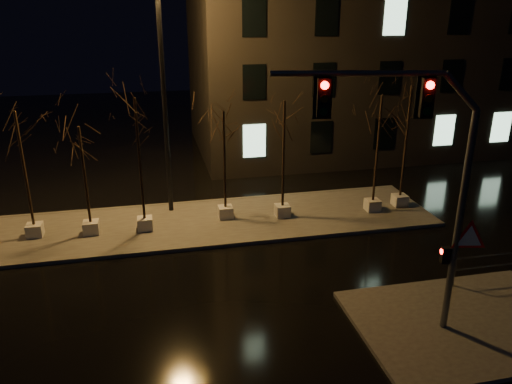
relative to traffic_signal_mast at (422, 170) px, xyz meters
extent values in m
plane|color=black|center=(-5.37, 3.32, -5.23)|extent=(90.00, 90.00, 0.00)
cube|color=#494741|center=(-5.37, 9.32, -5.15)|extent=(22.00, 5.00, 0.15)
cube|color=#494741|center=(2.13, -0.18, -5.15)|extent=(7.00, 5.00, 0.15)
cube|color=black|center=(8.63, 21.32, 2.27)|extent=(25.00, 12.00, 15.00)
cube|color=beige|center=(-12.27, 9.29, -4.80)|extent=(0.65, 0.65, 0.55)
cylinder|color=black|center=(-12.27, 9.29, -2.10)|extent=(0.11, 0.11, 4.86)
cube|color=beige|center=(-9.94, 9.06, -4.80)|extent=(0.65, 0.65, 0.55)
cylinder|color=black|center=(-9.94, 9.06, -2.44)|extent=(0.11, 0.11, 4.17)
cube|color=beige|center=(-7.66, 8.97, -4.80)|extent=(0.65, 0.65, 0.55)
cylinder|color=black|center=(-7.66, 8.97, -1.90)|extent=(0.11, 0.11, 5.26)
cube|color=beige|center=(-3.99, 9.50, -4.80)|extent=(0.65, 0.65, 0.55)
cylinder|color=black|center=(-3.99, 9.50, -2.30)|extent=(0.11, 0.11, 4.45)
cube|color=beige|center=(-1.36, 9.11, -4.80)|extent=(0.65, 0.65, 0.55)
cylinder|color=black|center=(-1.36, 9.11, -2.09)|extent=(0.11, 0.11, 4.87)
cube|color=beige|center=(3.06, 8.86, -4.80)|extent=(0.65, 0.65, 0.55)
cylinder|color=black|center=(3.06, 8.86, -2.03)|extent=(0.11, 0.11, 4.98)
cube|color=beige|center=(4.63, 9.16, -4.80)|extent=(0.65, 0.65, 0.55)
cylinder|color=black|center=(4.63, 9.16, -1.87)|extent=(0.11, 0.11, 5.31)
cylinder|color=#55595D|center=(1.23, -0.25, -1.72)|extent=(0.20, 0.20, 6.71)
cylinder|color=#55595D|center=(-1.88, 0.39, 2.57)|extent=(4.41, 1.06, 0.16)
cube|color=black|center=(-0.09, 0.02, 1.96)|extent=(0.38, 0.31, 1.01)
cube|color=black|center=(-2.71, 0.56, 1.96)|extent=(0.38, 0.31, 1.01)
cube|color=black|center=(0.99, -0.20, -2.62)|extent=(0.28, 0.25, 0.50)
cone|color=red|center=(1.55, -0.37, -2.06)|extent=(1.15, 0.27, 1.16)
sphere|color=#FF0C07|center=(1.23, -0.25, 2.29)|extent=(0.20, 0.20, 0.20)
cylinder|color=black|center=(-6.42, 10.98, 0.29)|extent=(0.21, 0.21, 10.73)
cylinder|color=#55595D|center=(2.90, 1.83, -4.58)|extent=(0.05, 0.05, 0.99)
cylinder|color=#55595D|center=(4.10, 1.82, -4.03)|extent=(2.42, 0.06, 0.04)
cylinder|color=#55595D|center=(4.10, 1.82, -4.47)|extent=(2.42, 0.06, 0.04)
camera|label=1|loc=(-7.17, -11.66, 4.19)|focal=35.00mm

